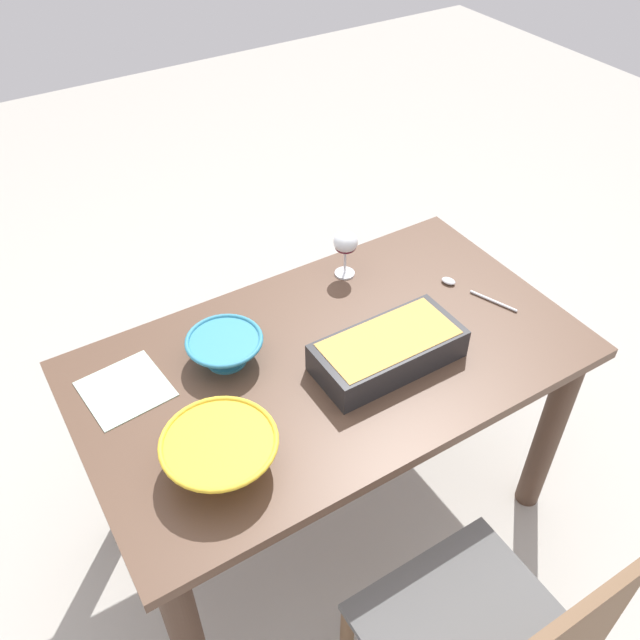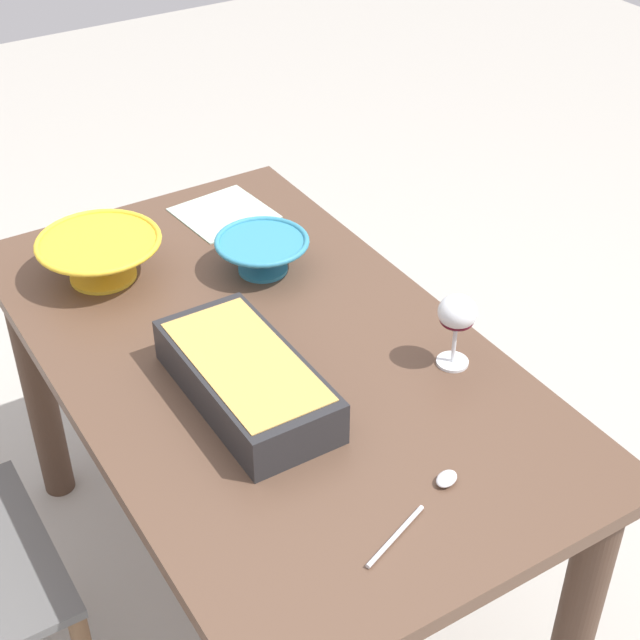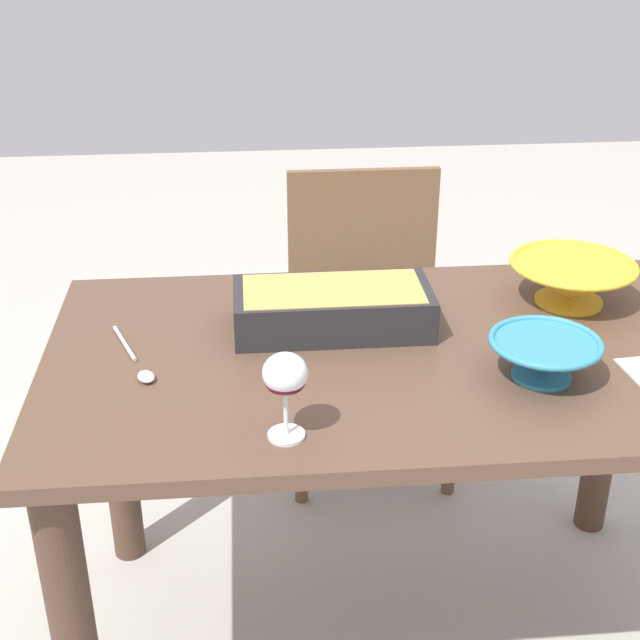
{
  "view_description": "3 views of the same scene",
  "coord_description": "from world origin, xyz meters",
  "px_view_note": "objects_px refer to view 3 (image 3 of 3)",
  "views": [
    {
      "loc": [
        -0.7,
        -1.07,
        1.99
      ],
      "look_at": [
        -0.0,
        0.06,
        0.82
      ],
      "focal_mm": 37.64,
      "sensor_mm": 36.0,
      "label": 1
    },
    {
      "loc": [
        1.31,
        -0.68,
        1.87
      ],
      "look_at": [
        0.04,
        0.1,
        0.79
      ],
      "focal_mm": 54.0,
      "sensor_mm": 36.0,
      "label": 2
    },
    {
      "loc": [
        0.28,
        1.48,
        1.55
      ],
      "look_at": [
        0.14,
        -0.0,
        0.8
      ],
      "focal_mm": 49.76,
      "sensor_mm": 36.0,
      "label": 3
    }
  ],
  "objects_px": {
    "casserole_dish": "(333,306)",
    "small_bowl": "(571,280)",
    "dining_table": "(392,410)",
    "serving_spoon": "(138,365)",
    "wine_glass": "(285,379)",
    "chair": "(366,306)",
    "mixing_bowl": "(544,356)"
  },
  "relations": [
    {
      "from": "casserole_dish",
      "to": "small_bowl",
      "type": "distance_m",
      "value": 0.52
    },
    {
      "from": "dining_table",
      "to": "serving_spoon",
      "type": "height_order",
      "value": "serving_spoon"
    },
    {
      "from": "wine_glass",
      "to": "casserole_dish",
      "type": "distance_m",
      "value": 0.4
    },
    {
      "from": "dining_table",
      "to": "chair",
      "type": "relative_size",
      "value": 1.62
    },
    {
      "from": "wine_glass",
      "to": "small_bowl",
      "type": "relative_size",
      "value": 0.57
    },
    {
      "from": "dining_table",
      "to": "wine_glass",
      "type": "xyz_separation_m",
      "value": [
        0.23,
        0.28,
        0.25
      ]
    },
    {
      "from": "mixing_bowl",
      "to": "serving_spoon",
      "type": "distance_m",
      "value": 0.74
    },
    {
      "from": "dining_table",
      "to": "mixing_bowl",
      "type": "bearing_deg",
      "value": 151.76
    },
    {
      "from": "small_bowl",
      "to": "mixing_bowl",
      "type": "bearing_deg",
      "value": 62.73
    },
    {
      "from": "dining_table",
      "to": "chair",
      "type": "height_order",
      "value": "chair"
    },
    {
      "from": "chair",
      "to": "small_bowl",
      "type": "xyz_separation_m",
      "value": [
        -0.35,
        0.57,
        0.32
      ]
    },
    {
      "from": "small_bowl",
      "to": "serving_spoon",
      "type": "relative_size",
      "value": 1.12
    },
    {
      "from": "wine_glass",
      "to": "casserole_dish",
      "type": "relative_size",
      "value": 0.39
    },
    {
      "from": "wine_glass",
      "to": "chair",
      "type": "bearing_deg",
      "value": -105.23
    },
    {
      "from": "wine_glass",
      "to": "mixing_bowl",
      "type": "distance_m",
      "value": 0.5
    },
    {
      "from": "dining_table",
      "to": "small_bowl",
      "type": "height_order",
      "value": "small_bowl"
    },
    {
      "from": "dining_table",
      "to": "wine_glass",
      "type": "height_order",
      "value": "wine_glass"
    },
    {
      "from": "casserole_dish",
      "to": "mixing_bowl",
      "type": "xyz_separation_m",
      "value": [
        -0.36,
        0.23,
        -0.0
      ]
    },
    {
      "from": "dining_table",
      "to": "chair",
      "type": "distance_m",
      "value": 0.75
    },
    {
      "from": "chair",
      "to": "casserole_dish",
      "type": "relative_size",
      "value": 2.11
    },
    {
      "from": "mixing_bowl",
      "to": "small_bowl",
      "type": "height_order",
      "value": "small_bowl"
    },
    {
      "from": "dining_table",
      "to": "casserole_dish",
      "type": "distance_m",
      "value": 0.24
    },
    {
      "from": "casserole_dish",
      "to": "mixing_bowl",
      "type": "height_order",
      "value": "casserole_dish"
    },
    {
      "from": "chair",
      "to": "small_bowl",
      "type": "relative_size",
      "value": 3.13
    },
    {
      "from": "chair",
      "to": "wine_glass",
      "type": "distance_m",
      "value": 1.12
    },
    {
      "from": "casserole_dish",
      "to": "serving_spoon",
      "type": "distance_m",
      "value": 0.4
    },
    {
      "from": "serving_spoon",
      "to": "casserole_dish",
      "type": "bearing_deg",
      "value": -161.03
    },
    {
      "from": "casserole_dish",
      "to": "small_bowl",
      "type": "bearing_deg",
      "value": -171.84
    },
    {
      "from": "chair",
      "to": "serving_spoon",
      "type": "relative_size",
      "value": 3.51
    },
    {
      "from": "wine_glass",
      "to": "serving_spoon",
      "type": "height_order",
      "value": "wine_glass"
    },
    {
      "from": "casserole_dish",
      "to": "mixing_bowl",
      "type": "bearing_deg",
      "value": 147.25
    },
    {
      "from": "wine_glass",
      "to": "small_bowl",
      "type": "xyz_separation_m",
      "value": [
        -0.63,
        -0.45,
        -0.06
      ]
    }
  ]
}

